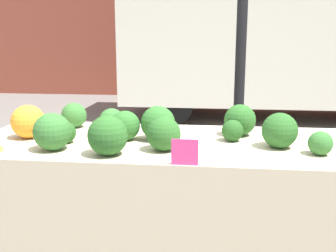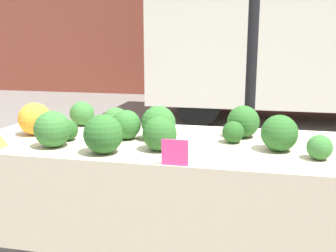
% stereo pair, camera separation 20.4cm
% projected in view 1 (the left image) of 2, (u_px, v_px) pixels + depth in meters
% --- Properties ---
extents(tent_pole, '(0.07, 0.07, 2.37)m').
position_uv_depth(tent_pole, '(240.00, 62.00, 2.62)').
color(tent_pole, black).
rests_on(tent_pole, ground_plane).
extents(parked_truck, '(4.95, 1.81, 2.48)m').
position_uv_depth(parked_truck, '(264.00, 41.00, 6.58)').
color(parked_truck, silver).
rests_on(parked_truck, ground_plane).
extents(market_table, '(2.06, 0.82, 0.81)m').
position_uv_depth(market_table, '(167.00, 163.00, 2.02)').
color(market_table, beige).
rests_on(market_table, ground_plane).
extents(orange_cauliflower, '(0.18, 0.18, 0.18)m').
position_uv_depth(orange_cauliflower, '(28.00, 122.00, 2.10)').
color(orange_cauliflower, orange).
rests_on(orange_cauliflower, market_table).
extents(broccoli_head_1, '(0.18, 0.18, 0.18)m').
position_uv_depth(broccoli_head_1, '(158.00, 123.00, 2.06)').
color(broccoli_head_1, '#2D6628').
rests_on(broccoli_head_1, market_table).
extents(broccoli_head_2, '(0.16, 0.16, 0.16)m').
position_uv_depth(broccoli_head_2, '(163.00, 134.00, 1.86)').
color(broccoli_head_2, '#285B23').
rests_on(broccoli_head_2, market_table).
extents(broccoli_head_3, '(0.11, 0.11, 0.11)m').
position_uv_depth(broccoli_head_3, '(320.00, 143.00, 1.79)').
color(broccoli_head_3, '#336B2D').
rests_on(broccoli_head_3, market_table).
extents(broccoli_head_4, '(0.16, 0.16, 0.16)m').
position_uv_depth(broccoli_head_4, '(125.00, 126.00, 2.06)').
color(broccoli_head_4, '#2D6628').
rests_on(broccoli_head_4, market_table).
extents(broccoli_head_5, '(0.17, 0.17, 0.17)m').
position_uv_depth(broccoli_head_5, '(280.00, 131.00, 1.91)').
color(broccoli_head_5, '#285B23').
rests_on(broccoli_head_5, market_table).
extents(broccoli_head_6, '(0.18, 0.18, 0.18)m').
position_uv_depth(broccoli_head_6, '(108.00, 136.00, 1.78)').
color(broccoli_head_6, '#285B23').
rests_on(broccoli_head_6, market_table).
extents(broccoli_head_7, '(0.17, 0.17, 0.17)m').
position_uv_depth(broccoli_head_7, '(240.00, 120.00, 2.16)').
color(broccoli_head_7, '#285B23').
rests_on(broccoli_head_7, market_table).
extents(broccoli_head_8, '(0.11, 0.11, 0.11)m').
position_uv_depth(broccoli_head_8, '(233.00, 131.00, 2.04)').
color(broccoli_head_8, '#23511E').
rests_on(broccoli_head_8, market_table).
extents(broccoli_head_9, '(0.18, 0.18, 0.18)m').
position_uv_depth(broccoli_head_9, '(52.00, 132.00, 1.87)').
color(broccoli_head_9, '#336B2D').
rests_on(broccoli_head_9, market_table).
extents(broccoli_head_10, '(0.15, 0.15, 0.15)m').
position_uv_depth(broccoli_head_10, '(74.00, 115.00, 2.36)').
color(broccoli_head_10, '#336B2D').
rests_on(broccoli_head_10, market_table).
extents(broccoli_head_11, '(0.14, 0.14, 0.14)m').
position_uv_depth(broccoli_head_11, '(112.00, 121.00, 2.20)').
color(broccoli_head_11, '#336B2D').
rests_on(broccoli_head_11, market_table).
extents(broccoli_head_12, '(0.11, 0.11, 0.11)m').
position_uv_depth(broccoli_head_12, '(65.00, 132.00, 2.00)').
color(broccoli_head_12, '#23511E').
rests_on(broccoli_head_12, market_table).
extents(price_sign, '(0.11, 0.01, 0.11)m').
position_uv_depth(price_sign, '(185.00, 152.00, 1.65)').
color(price_sign, '#E53D84').
rests_on(price_sign, market_table).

